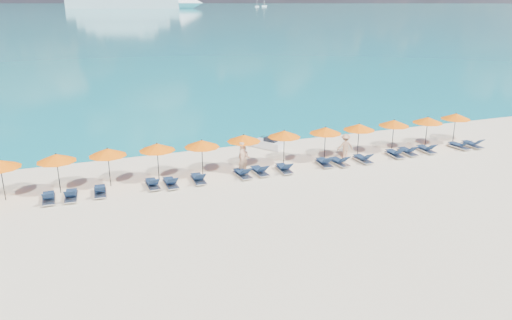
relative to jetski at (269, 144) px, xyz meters
name	(u,v)px	position (x,y,z in m)	size (l,w,h in m)	color
ground	(276,197)	(-3.14, -8.65, -0.32)	(1400.00, 1400.00, 0.00)	beige
sea	(64,7)	(-3.14, 651.35, -0.32)	(1600.00, 1300.00, 0.01)	#1FA9B2
sailboat_near	(264,6)	(225.89, 560.15, 0.92)	(6.62, 2.21, 12.14)	silver
sailboat_far	(257,6)	(213.09, 551.51, 0.64)	(5.13, 1.71, 9.40)	silver
jetski	(269,144)	(0.00, 0.00, 0.00)	(1.86, 2.29, 0.78)	silver
beachgoer_a	(243,158)	(-3.50, -4.38, 0.67)	(0.72, 0.47, 1.97)	tan
beachgoer_b	(244,158)	(-3.27, -3.93, 0.48)	(0.78, 0.45, 1.60)	tan
beachgoer_c	(345,146)	(3.83, -4.00, 0.52)	(1.09, 0.51, 1.68)	tan
umbrella_1	(0,164)	(-16.63, -3.83, 1.70)	(2.10, 2.10, 2.28)	black
umbrella_2	(56,158)	(-13.91, -3.76, 1.70)	(2.10, 2.10, 2.28)	black
umbrella_3	(108,152)	(-11.24, -3.68, 1.70)	(2.10, 2.10, 2.28)	black
umbrella_4	(157,147)	(-8.48, -3.67, 1.70)	(2.10, 2.10, 2.28)	black
umbrella_5	(202,144)	(-5.90, -3.91, 1.70)	(2.10, 2.10, 2.28)	black
umbrella_6	(244,138)	(-3.18, -3.67, 1.70)	(2.10, 2.10, 2.28)	black
umbrella_7	(284,134)	(-0.46, -3.64, 1.70)	(2.10, 2.10, 2.28)	black
umbrella_8	(326,130)	(2.40, -3.81, 1.70)	(2.10, 2.10, 2.28)	black
umbrella_9	(359,127)	(4.92, -3.81, 1.70)	(2.10, 2.10, 2.28)	black
umbrella_10	(394,123)	(7.77, -3.71, 1.70)	(2.10, 2.10, 2.28)	black
umbrella_11	(428,120)	(10.51, -3.84, 1.70)	(2.10, 2.10, 2.28)	black
umbrella_12	(456,116)	(13.17, -3.64, 1.70)	(2.10, 2.10, 2.28)	black
lounger_3	(48,198)	(-14.50, -4.93, -0.09)	(0.63, 1.70, 0.66)	silver
lounger_4	(71,195)	(-13.40, -4.99, -0.09)	(0.76, 1.75, 0.66)	silver
lounger_5	(100,191)	(-11.90, -4.89, -0.09)	(0.72, 1.74, 0.66)	silver
lounger_6	(153,184)	(-9.06, -4.80, -0.09)	(0.66, 1.71, 0.66)	silver
lounger_7	(171,183)	(-8.07, -5.01, -0.09)	(0.66, 1.72, 0.66)	silver
lounger_8	(198,178)	(-6.43, -4.90, -0.09)	(0.66, 1.71, 0.66)	silver
lounger_9	(243,173)	(-3.74, -4.99, -0.09)	(0.75, 1.74, 0.66)	silver
lounger_10	(260,171)	(-2.62, -4.92, -0.09)	(0.71, 1.73, 0.66)	silver
lounger_11	(284,168)	(-1.04, -5.03, -0.09)	(0.70, 1.73, 0.66)	silver
lounger_12	(324,162)	(1.80, -4.87, -0.09)	(0.79, 1.75, 0.66)	silver
lounger_13	(339,162)	(2.78, -5.11, -0.09)	(0.76, 1.75, 0.66)	silver
lounger_14	(363,159)	(4.52, -5.12, -0.09)	(0.65, 1.71, 0.66)	silver
lounger_15	(395,153)	(7.15, -4.93, -0.09)	(0.75, 1.74, 0.66)	silver
lounger_16	(408,151)	(8.29, -4.81, -0.09)	(0.70, 1.73, 0.66)	silver
lounger_17	(427,149)	(9.81, -4.85, -0.09)	(0.70, 1.73, 0.66)	silver
lounger_18	(459,145)	(12.57, -4.96, -0.09)	(0.78, 1.75, 0.66)	silver
lounger_19	(473,144)	(13.69, -5.04, -0.09)	(0.66, 1.71, 0.66)	silver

